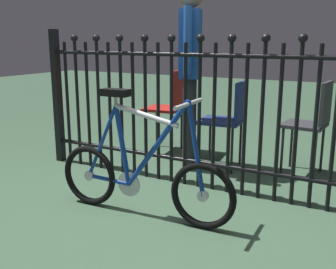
{
  "coord_description": "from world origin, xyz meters",
  "views": [
    {
      "loc": [
        1.35,
        -2.31,
        1.23
      ],
      "look_at": [
        -0.07,
        0.2,
        0.55
      ],
      "focal_mm": 43.55,
      "sensor_mm": 36.0,
      "label": 1
    }
  ],
  "objects": [
    {
      "name": "chair_navy",
      "position": [
        -0.01,
        1.28,
        0.52
      ],
      "size": [
        0.44,
        0.43,
        0.85
      ],
      "color": "black",
      "rests_on": "ground"
    },
    {
      "name": "iron_fence",
      "position": [
        -0.07,
        0.68,
        0.67
      ],
      "size": [
        3.28,
        0.07,
        1.32
      ],
      "color": "black",
      "rests_on": "ground"
    },
    {
      "name": "ground_plane",
      "position": [
        0.0,
        0.0,
        0.0
      ],
      "size": [
        20.0,
        20.0,
        0.0
      ],
      "primitive_type": "plane",
      "color": "#39563E"
    },
    {
      "name": "bicycle",
      "position": [
        -0.14,
        -0.05,
        0.3
      ],
      "size": [
        1.37,
        0.4,
        0.89
      ],
      "color": "black",
      "rests_on": "ground"
    },
    {
      "name": "person_visitor",
      "position": [
        -0.35,
        1.13,
        1.05
      ],
      "size": [
        0.27,
        0.45,
        1.74
      ],
      "color": "#2D2D33",
      "rests_on": "ground"
    },
    {
      "name": "chair_charcoal",
      "position": [
        0.73,
        1.46,
        0.53
      ],
      "size": [
        0.39,
        0.38,
        0.87
      ],
      "color": "black",
      "rests_on": "ground"
    },
    {
      "name": "chair_red",
      "position": [
        -0.79,
        1.54,
        0.55
      ],
      "size": [
        0.44,
        0.43,
        0.9
      ],
      "color": "black",
      "rests_on": "ground"
    }
  ]
}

